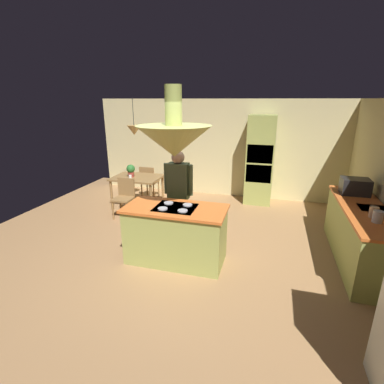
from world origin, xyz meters
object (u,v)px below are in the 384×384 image
object	(u,v)px
potted_plant_on_table	(131,170)
canister_flour	(378,217)
oven_tower	(260,160)
microwave_on_counter	(355,186)
chair_facing_island	(125,195)
dining_table	(137,181)
cup_on_table	(130,177)
canister_sugar	(374,212)
person_at_island	(178,191)
kitchen_island	(176,234)
chair_by_back_wall	(149,180)

from	to	relation	value
potted_plant_on_table	canister_flour	distance (m)	5.02
oven_tower	microwave_on_counter	size ratio (longest dim) A/B	4.74
oven_tower	microwave_on_counter	world-z (taller)	oven_tower
oven_tower	chair_facing_island	world-z (taller)	oven_tower
dining_table	cup_on_table	distance (m)	0.27
canister_sugar	person_at_island	bearing A→B (deg)	174.91
canister_sugar	oven_tower	bearing A→B (deg)	121.43
cup_on_table	microwave_on_counter	bearing A→B (deg)	-4.78
kitchen_island	canister_flour	size ratio (longest dim) A/B	9.89
oven_tower	person_at_island	size ratio (longest dim) A/B	1.29
canister_flour	chair_by_back_wall	bearing A→B (deg)	150.83
oven_tower	cup_on_table	xyz separation A→B (m)	(-2.87, -1.36, -0.29)
potted_plant_on_table	microwave_on_counter	world-z (taller)	microwave_on_counter
dining_table	oven_tower	bearing A→B (deg)	22.21
cup_on_table	chair_by_back_wall	bearing A→B (deg)	85.56
oven_tower	dining_table	size ratio (longest dim) A/B	1.93
canister_flour	microwave_on_counter	size ratio (longest dim) A/B	0.35
chair_facing_island	microwave_on_counter	world-z (taller)	microwave_on_counter
chair_facing_island	chair_by_back_wall	distance (m)	1.30
oven_tower	cup_on_table	world-z (taller)	oven_tower
canister_flour	person_at_island	bearing A→B (deg)	171.53
person_at_island	microwave_on_counter	distance (m)	3.12
dining_table	chair_by_back_wall	world-z (taller)	chair_by_back_wall
potted_plant_on_table	cup_on_table	distance (m)	0.22
kitchen_island	canister_flour	world-z (taller)	canister_flour
person_at_island	canister_flour	xyz separation A→B (m)	(3.01, -0.45, 0.03)
oven_tower	dining_table	bearing A→B (deg)	-157.79
chair_facing_island	chair_by_back_wall	size ratio (longest dim) A/B	1.00
kitchen_island	cup_on_table	size ratio (longest dim) A/B	17.80
dining_table	canister_flour	world-z (taller)	canister_flour
kitchen_island	chair_facing_island	distance (m)	2.23
potted_plant_on_table	kitchen_island	bearing A→B (deg)	-48.29
dining_table	canister_flour	distance (m)	4.93
kitchen_island	canister_sugar	world-z (taller)	canister_sugar
cup_on_table	canister_flour	xyz separation A→B (m)	(4.61, -1.67, 0.20)
chair_facing_island	canister_flour	world-z (taller)	canister_flour
kitchen_island	chair_by_back_wall	world-z (taller)	kitchen_island
dining_table	canister_flour	size ratio (longest dim) A/B	6.98
person_at_island	cup_on_table	bearing A→B (deg)	142.63
person_at_island	cup_on_table	xyz separation A→B (m)	(-1.60, 1.22, -0.17)
chair_by_back_wall	canister_sugar	xyz separation A→B (m)	(4.54, -2.35, 0.50)
kitchen_island	oven_tower	size ratio (longest dim) A/B	0.73
cup_on_table	canister_sugar	xyz separation A→B (m)	(4.61, -1.49, 0.20)
person_at_island	kitchen_island	bearing A→B (deg)	-75.76
dining_table	canister_flour	xyz separation A→B (m)	(4.54, -1.88, 0.35)
chair_by_back_wall	potted_plant_on_table	world-z (taller)	potted_plant_on_table
chair_facing_island	dining_table	bearing A→B (deg)	90.00
dining_table	microwave_on_counter	xyz separation A→B (m)	(4.54, -0.60, 0.41)
person_at_island	potted_plant_on_table	world-z (taller)	person_at_island
kitchen_island	potted_plant_on_table	bearing A→B (deg)	131.71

